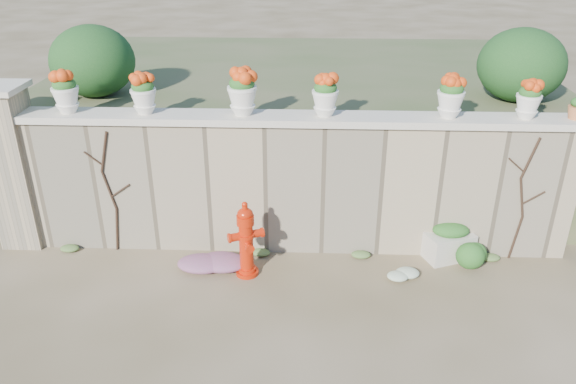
{
  "coord_description": "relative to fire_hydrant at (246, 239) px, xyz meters",
  "views": [
    {
      "loc": [
        0.2,
        -5.63,
        4.52
      ],
      "look_at": [
        -0.08,
        1.4,
        1.11
      ],
      "focal_mm": 35.0,
      "sensor_mm": 36.0,
      "label": 1
    }
  ],
  "objects": [
    {
      "name": "ground",
      "position": [
        0.64,
        -1.01,
        -0.57
      ],
      "size": [
        80.0,
        80.0,
        0.0
      ],
      "primitive_type": "plane",
      "color": "brown",
      "rests_on": "ground"
    },
    {
      "name": "urn_pot_2",
      "position": [
        -0.08,
        0.79,
        1.84
      ],
      "size": [
        0.41,
        0.41,
        0.64
      ],
      "color": "white",
      "rests_on": "wall_cap"
    },
    {
      "name": "urn_pot_1",
      "position": [
        -1.44,
        0.79,
        1.8
      ],
      "size": [
        0.35,
        0.35,
        0.55
      ],
      "color": "white",
      "rests_on": "wall_cap"
    },
    {
      "name": "wall_cap",
      "position": [
        0.64,
        0.79,
        1.48
      ],
      "size": [
        8.1,
        0.52,
        0.1
      ],
      "primitive_type": "cube",
      "color": "beige",
      "rests_on": "stone_wall"
    },
    {
      "name": "raised_fill",
      "position": [
        0.64,
        3.99,
        0.43
      ],
      "size": [
        9.0,
        6.0,
        2.0
      ],
      "primitive_type": "cube",
      "color": "#384C23",
      "rests_on": "ground"
    },
    {
      "name": "urn_pot_0",
      "position": [
        -2.53,
        0.79,
        1.82
      ],
      "size": [
        0.37,
        0.37,
        0.58
      ],
      "color": "white",
      "rests_on": "wall_cap"
    },
    {
      "name": "fire_hydrant",
      "position": [
        0.0,
        0.0,
        0.0
      ],
      "size": [
        0.49,
        0.35,
        1.13
      ],
      "rotation": [
        0.0,
        0.0,
        0.39
      ],
      "color": "red",
      "rests_on": "ground"
    },
    {
      "name": "back_shrub_right",
      "position": [
        4.04,
        1.99,
        1.98
      ],
      "size": [
        1.3,
        1.3,
        1.1
      ],
      "primitive_type": "ellipsoid",
      "color": "#143814",
      "rests_on": "raised_fill"
    },
    {
      "name": "planter_box",
      "position": [
        2.93,
        0.54,
        -0.31
      ],
      "size": [
        0.78,
        0.62,
        0.57
      ],
      "rotation": [
        0.0,
        0.0,
        0.38
      ],
      "color": "beige",
      "rests_on": "ground"
    },
    {
      "name": "gate_pillar",
      "position": [
        -3.51,
        0.79,
        0.69
      ],
      "size": [
        0.72,
        0.72,
        2.48
      ],
      "color": "#9B8767",
      "rests_on": "ground"
    },
    {
      "name": "back_shrub_left",
      "position": [
        -2.56,
        1.99,
        1.98
      ],
      "size": [
        1.3,
        1.3,
        1.1
      ],
      "primitive_type": "ellipsoid",
      "color": "#143814",
      "rests_on": "raised_fill"
    },
    {
      "name": "vine_right",
      "position": [
        3.87,
        0.57,
        0.42
      ],
      "size": [
        0.6,
        0.04,
        1.91
      ],
      "color": "black",
      "rests_on": "ground"
    },
    {
      "name": "urn_pot_3",
      "position": [
        1.05,
        0.79,
        1.81
      ],
      "size": [
        0.36,
        0.36,
        0.57
      ],
      "color": "white",
      "rests_on": "wall_cap"
    },
    {
      "name": "urn_pot_4",
      "position": [
        2.74,
        0.79,
        1.82
      ],
      "size": [
        0.37,
        0.37,
        0.58
      ],
      "color": "white",
      "rests_on": "wall_cap"
    },
    {
      "name": "stone_wall",
      "position": [
        0.64,
        0.79,
        0.43
      ],
      "size": [
        8.0,
        0.4,
        2.0
      ],
      "primitive_type": "cube",
      "color": "#9B8767",
      "rests_on": "ground"
    },
    {
      "name": "green_shrub",
      "position": [
        3.24,
        0.24,
        -0.31
      ],
      "size": [
        0.54,
        0.49,
        0.52
      ],
      "primitive_type": "ellipsoid",
      "color": "#1E5119",
      "rests_on": "ground"
    },
    {
      "name": "vine_left",
      "position": [
        -2.03,
        0.57,
        0.42
      ],
      "size": [
        0.6,
        0.04,
        1.91
      ],
      "color": "black",
      "rests_on": "ground"
    },
    {
      "name": "white_flowers",
      "position": [
        2.18,
        -0.04,
        -0.49
      ],
      "size": [
        0.44,
        0.35,
        0.16
      ],
      "primitive_type": "ellipsoid",
      "color": "white",
      "rests_on": "ground"
    },
    {
      "name": "urn_pot_5",
      "position": [
        3.78,
        0.79,
        1.79
      ],
      "size": [
        0.34,
        0.34,
        0.53
      ],
      "color": "white",
      "rests_on": "wall_cap"
    },
    {
      "name": "magenta_clump",
      "position": [
        -0.54,
        0.1,
        -0.45
      ],
      "size": [
        0.91,
        0.61,
        0.24
      ],
      "primitive_type": "ellipsoid",
      "color": "#B12396",
      "rests_on": "ground"
    }
  ]
}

